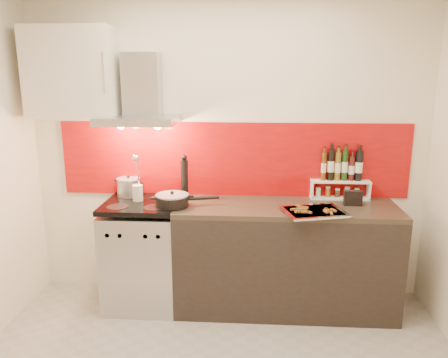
# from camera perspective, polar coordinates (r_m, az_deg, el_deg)

# --- Properties ---
(back_wall) EXTENTS (3.40, 0.02, 2.60)m
(back_wall) POSITION_cam_1_polar(r_m,az_deg,el_deg) (3.78, 0.45, 3.81)
(back_wall) COLOR silver
(back_wall) RESTS_ON ground
(backsplash) EXTENTS (3.00, 0.02, 0.64)m
(backsplash) POSITION_cam_1_polar(r_m,az_deg,el_deg) (3.78, 1.19, 2.57)
(backsplash) COLOR #900708
(backsplash) RESTS_ON back_wall
(range_stove) EXTENTS (0.60, 0.60, 0.91)m
(range_stove) POSITION_cam_1_polar(r_m,az_deg,el_deg) (3.84, -10.50, -9.68)
(range_stove) COLOR #B7B7BA
(range_stove) RESTS_ON ground
(counter) EXTENTS (1.80, 0.60, 0.90)m
(counter) POSITION_cam_1_polar(r_m,az_deg,el_deg) (3.74, 7.95, -10.07)
(counter) COLOR black
(counter) RESTS_ON ground
(range_hood) EXTENTS (0.62, 0.50, 0.61)m
(range_hood) POSITION_cam_1_polar(r_m,az_deg,el_deg) (3.67, -10.84, 10.25)
(range_hood) COLOR #B7B7BA
(range_hood) RESTS_ON back_wall
(upper_cabinet) EXTENTS (0.70, 0.35, 0.72)m
(upper_cabinet) POSITION_cam_1_polar(r_m,az_deg,el_deg) (3.83, -19.22, 12.98)
(upper_cabinet) COLOR beige
(upper_cabinet) RESTS_ON back_wall
(stock_pot) EXTENTS (0.20, 0.20, 0.17)m
(stock_pot) POSITION_cam_1_polar(r_m,az_deg,el_deg) (3.89, -12.34, -0.96)
(stock_pot) COLOR #B7B7BA
(stock_pot) RESTS_ON range_stove
(saute_pan) EXTENTS (0.50, 0.27, 0.12)m
(saute_pan) POSITION_cam_1_polar(r_m,az_deg,el_deg) (3.52, -6.66, -2.72)
(saute_pan) COLOR black
(saute_pan) RESTS_ON range_stove
(utensil_jar) EXTENTS (0.09, 0.13, 0.41)m
(utensil_jar) POSITION_cam_1_polar(r_m,az_deg,el_deg) (3.68, -11.25, -1.13)
(utensil_jar) COLOR silver
(utensil_jar) RESTS_ON range_stove
(pepper_mill) EXTENTS (0.06, 0.06, 0.39)m
(pepper_mill) POSITION_cam_1_polar(r_m,az_deg,el_deg) (3.67, -5.19, 0.09)
(pepper_mill) COLOR black
(pepper_mill) RESTS_ON counter
(step_shelf) EXTENTS (0.50, 0.14, 0.43)m
(step_shelf) POSITION_cam_1_polar(r_m,az_deg,el_deg) (3.83, 15.07, 0.29)
(step_shelf) COLOR white
(step_shelf) RESTS_ON counter
(caddy_box) EXTENTS (0.15, 0.07, 0.12)m
(caddy_box) POSITION_cam_1_polar(r_m,az_deg,el_deg) (3.69, 16.48, -2.41)
(caddy_box) COLOR black
(caddy_box) RESTS_ON counter
(baking_tray) EXTENTS (0.53, 0.46, 0.03)m
(baking_tray) POSITION_cam_1_polar(r_m,az_deg,el_deg) (3.41, 11.61, -4.17)
(baking_tray) COLOR silver
(baking_tray) RESTS_ON counter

